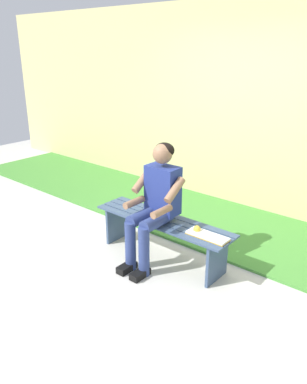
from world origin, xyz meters
The scene contains 7 objects.
ground_plane centered at (1.00, 1.00, -0.02)m, with size 10.00×7.00×0.04m, color beige.
grass_strip centered at (0.00, -1.50, 0.01)m, with size 9.00×2.30×0.03m, color #478C38.
brick_wall centered at (0.50, -1.95, 1.36)m, with size 9.50×0.24×2.72m, color #D1C684.
bench_near centered at (0.00, 0.00, 0.34)m, with size 1.58×0.40×0.45m.
person_seated centered at (0.02, 0.10, 0.69)m, with size 0.50×0.69×1.25m.
apple centered at (-0.44, 0.02, 0.48)m, with size 0.07×0.07×0.07m, color gold.
book_open centered at (-0.57, 0.03, 0.46)m, with size 0.41×0.16×0.02m.
Camera 1 is at (-2.24, 2.82, 2.13)m, focal length 35.70 mm.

